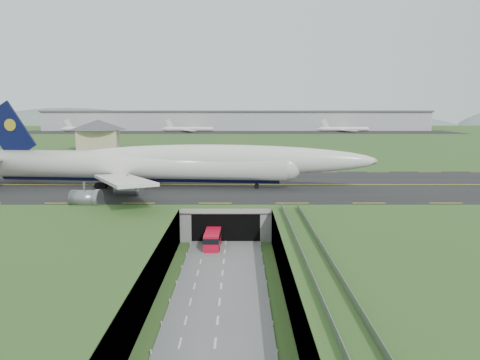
{
  "coord_description": "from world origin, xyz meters",
  "views": [
    {
      "loc": [
        2.41,
        -71.29,
        23.2
      ],
      "look_at": [
        2.51,
        20.0,
        9.2
      ],
      "focal_mm": 35.0,
      "sensor_mm": 36.0,
      "label": 1
    }
  ],
  "objects": [
    {
      "name": "guideway",
      "position": [
        11.0,
        -19.11,
        5.32
      ],
      "size": [
        3.0,
        53.0,
        7.05
      ],
      "color": "#A8A8A3",
      "rests_on": "ground"
    },
    {
      "name": "distant_hills",
      "position": [
        64.38,
        430.0,
        -4.0
      ],
      "size": [
        700.0,
        91.0,
        60.0
      ],
      "color": "slate",
      "rests_on": "ground"
    },
    {
      "name": "ground",
      "position": [
        0.0,
        0.0,
        0.0
      ],
      "size": [
        900.0,
        900.0,
        0.0
      ],
      "primitive_type": "plane",
      "color": "#305622",
      "rests_on": "ground"
    },
    {
      "name": "cargo_terminal",
      "position": [
        -0.21,
        299.41,
        13.96
      ],
      "size": [
        320.0,
        67.0,
        15.6
      ],
      "color": "#B2B2B2",
      "rests_on": "ground"
    },
    {
      "name": "airfield_deck",
      "position": [
        0.0,
        0.0,
        3.0
      ],
      "size": [
        800.0,
        800.0,
        6.0
      ],
      "primitive_type": "cube",
      "color": "gray",
      "rests_on": "ground"
    },
    {
      "name": "taxiway",
      "position": [
        0.0,
        33.0,
        6.09
      ],
      "size": [
        800.0,
        44.0,
        0.18
      ],
      "primitive_type": "cube",
      "color": "black",
      "rests_on": "airfield_deck"
    },
    {
      "name": "tunnel_portal",
      "position": [
        0.0,
        16.71,
        3.33
      ],
      "size": [
        17.0,
        22.3,
        6.0
      ],
      "color": "gray",
      "rests_on": "ground"
    },
    {
      "name": "service_building",
      "position": [
        -56.45,
        124.26,
        13.5
      ],
      "size": [
        26.57,
        26.57,
        12.65
      ],
      "rotation": [
        0.0,
        0.0,
        0.16
      ],
      "color": "#C5B08E",
      "rests_on": "ground"
    },
    {
      "name": "shuttle_tram",
      "position": [
        -2.11,
        4.44,
        1.55
      ],
      "size": [
        2.77,
        6.88,
        2.81
      ],
      "rotation": [
        0.0,
        0.0,
        -0.02
      ],
      "color": "red",
      "rests_on": "ground"
    },
    {
      "name": "trench_road",
      "position": [
        0.0,
        -7.5,
        0.1
      ],
      "size": [
        12.0,
        75.0,
        0.2
      ],
      "primitive_type": "cube",
      "color": "slate",
      "rests_on": "ground"
    },
    {
      "name": "jumbo_jet",
      "position": [
        -13.54,
        29.7,
        11.23
      ],
      "size": [
        90.26,
        58.57,
        19.47
      ],
      "rotation": [
        0.0,
        0.0,
        -0.1
      ],
      "color": "silver",
      "rests_on": "ground"
    }
  ]
}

